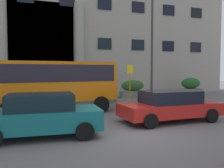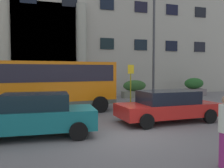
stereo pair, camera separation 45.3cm
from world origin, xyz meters
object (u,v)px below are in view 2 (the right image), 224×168
object	(u,v)px
orange_minibus	(53,82)
white_taxi_kerbside	(168,106)
hedge_planter_entrance_left	(8,93)
lamppost_plaza_centre	(154,35)
bus_stop_sign	(131,80)
hedge_planter_east	(194,87)
hedge_planter_far_west	(135,89)
parked_compact_extra	(36,115)

from	to	relation	value
orange_minibus	white_taxi_kerbside	size ratio (longest dim) A/B	1.48
orange_minibus	hedge_planter_entrance_left	bearing A→B (deg)	114.18
orange_minibus	lamppost_plaza_centre	bearing A→B (deg)	15.78
bus_stop_sign	hedge_planter_east	bearing A→B (deg)	24.25
bus_stop_sign	white_taxi_kerbside	world-z (taller)	bus_stop_sign
orange_minibus	white_taxi_kerbside	distance (m)	6.35
bus_stop_sign	hedge_planter_entrance_left	xyz separation A→B (m)	(-7.99, 2.97, -0.91)
hedge_planter_far_west	parked_compact_extra	distance (m)	12.83
hedge_planter_far_west	white_taxi_kerbside	xyz separation A→B (m)	(-2.41, -9.24, 0.01)
hedge_planter_far_west	hedge_planter_east	world-z (taller)	hedge_planter_east
white_taxi_kerbside	bus_stop_sign	bearing A→B (deg)	82.43
hedge_planter_east	white_taxi_kerbside	bearing A→B (deg)	-132.02
orange_minibus	lamppost_plaza_centre	world-z (taller)	lamppost_plaza_centre
white_taxi_kerbside	hedge_planter_east	bearing A→B (deg)	46.42
lamppost_plaza_centre	hedge_planter_east	bearing A→B (deg)	20.90
bus_stop_sign	lamppost_plaza_centre	world-z (taller)	lamppost_plaza_centre
orange_minibus	hedge_planter_entrance_left	size ratio (longest dim) A/B	4.11
hedge_planter_far_west	lamppost_plaza_centre	distance (m)	4.75
hedge_planter_entrance_left	hedge_planter_far_west	bearing A→B (deg)	2.80
orange_minibus	lamppost_plaza_centre	distance (m)	9.07
orange_minibus	hedge_planter_entrance_left	world-z (taller)	orange_minibus
hedge_planter_far_west	parked_compact_extra	size ratio (longest dim) A/B	0.51
bus_stop_sign	white_taxi_kerbside	distance (m)	5.90
hedge_planter_east	parked_compact_extra	xyz separation A→B (m)	(-14.07, -9.98, -0.01)
orange_minibus	hedge_planter_entrance_left	xyz separation A→B (m)	(-2.67, 4.60, -0.91)
lamppost_plaza_centre	hedge_planter_far_west	bearing A→B (deg)	110.17
bus_stop_sign	lamppost_plaza_centre	bearing A→B (deg)	30.66
white_taxi_kerbside	lamppost_plaza_centre	distance (m)	9.00
bus_stop_sign	parked_compact_extra	xyz separation A→B (m)	(-6.31, -6.49, -0.89)
bus_stop_sign	lamppost_plaza_centre	xyz separation A→B (m)	(2.52, 1.49, 3.32)
bus_stop_sign	white_taxi_kerbside	size ratio (longest dim) A/B	0.58
orange_minibus	parked_compact_extra	world-z (taller)	orange_minibus
hedge_planter_east	white_taxi_kerbside	size ratio (longest dim) A/B	0.45
white_taxi_kerbside	orange_minibus	bearing A→B (deg)	137.02
hedge_planter_east	orange_minibus	bearing A→B (deg)	-158.59
bus_stop_sign	hedge_planter_east	distance (m)	8.55
hedge_planter_east	hedge_planter_far_west	bearing A→B (deg)	-179.55
hedge_planter_entrance_left	orange_minibus	bearing A→B (deg)	-59.85
hedge_planter_east	white_taxi_kerbside	world-z (taller)	hedge_planter_east
hedge_planter_far_west	white_taxi_kerbside	distance (m)	9.55
hedge_planter_east	lamppost_plaza_centre	xyz separation A→B (m)	(-5.24, -2.00, 4.21)
orange_minibus	bus_stop_sign	world-z (taller)	orange_minibus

